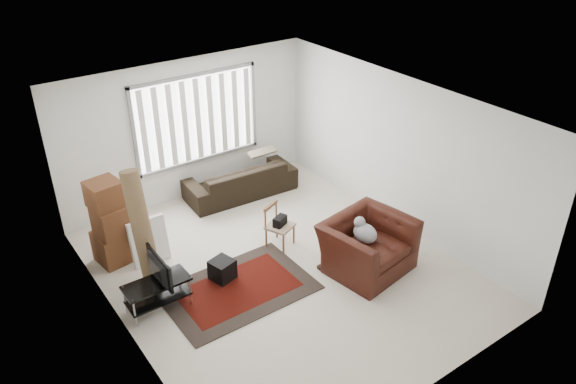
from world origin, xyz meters
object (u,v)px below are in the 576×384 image
tv_stand (157,289)px  armchair (368,242)px  sofa (240,175)px  moving_boxes (112,225)px  side_chair (279,224)px

tv_stand → armchair: bearing=-18.4°
tv_stand → sofa: size_ratio=0.44×
moving_boxes → sofa: size_ratio=0.66×
side_chair → armchair: (0.75, -1.34, 0.07)m
sofa → armchair: size_ratio=1.47×
moving_boxes → side_chair: bearing=-26.7°
sofa → armchair: (0.37, -3.21, 0.07)m
tv_stand → side_chair: size_ratio=1.26×
tv_stand → armchair: size_ratio=0.64×
tv_stand → sofa: sofa is taller
armchair → side_chair: bearing=110.6°
tv_stand → moving_boxes: size_ratio=0.66×
side_chair → moving_boxes: bearing=129.7°
tv_stand → side_chair: 2.35m
side_chair → armchair: bearing=-84.2°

